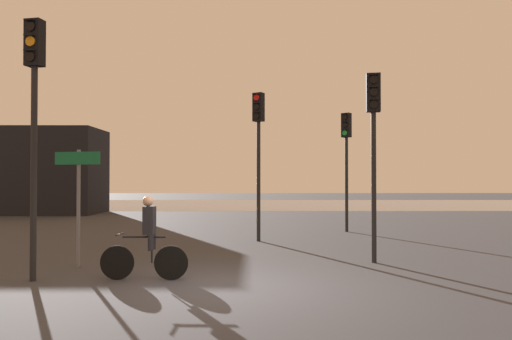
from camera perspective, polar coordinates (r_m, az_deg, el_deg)
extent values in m
plane|color=#333338|center=(9.10, -3.00, -13.40)|extent=(120.00, 120.00, 0.00)
cube|color=slate|center=(38.24, -1.02, -3.95)|extent=(80.00, 16.00, 0.01)
cube|color=black|center=(30.90, -24.58, -0.13)|extent=(8.02, 4.00, 4.78)
cylinder|color=black|center=(15.66, 0.29, -1.28)|extent=(0.12, 0.12, 3.76)
cube|color=black|center=(15.83, 0.29, 7.19)|extent=(0.40, 0.37, 0.90)
cylinder|color=red|center=(15.75, 0.05, 8.30)|extent=(0.18, 0.12, 0.19)
cube|color=black|center=(15.75, 0.01, 8.70)|extent=(0.22, 0.20, 0.02)
cylinder|color=black|center=(15.71, 0.05, 7.25)|extent=(0.18, 0.12, 0.19)
cube|color=black|center=(15.71, 0.01, 7.66)|extent=(0.22, 0.20, 0.02)
cylinder|color=black|center=(15.67, 0.05, 6.20)|extent=(0.18, 0.12, 0.19)
cube|color=black|center=(15.67, 0.01, 6.61)|extent=(0.22, 0.20, 0.02)
cylinder|color=black|center=(18.75, 10.31, -1.63)|extent=(0.12, 0.12, 3.50)
cube|color=black|center=(18.86, 10.29, 5.06)|extent=(0.40, 0.39, 0.90)
cylinder|color=black|center=(18.77, 10.10, 5.97)|extent=(0.17, 0.14, 0.19)
cube|color=black|center=(18.77, 10.07, 6.31)|extent=(0.22, 0.21, 0.02)
cylinder|color=black|center=(18.74, 10.10, 5.09)|extent=(0.17, 0.14, 0.19)
cube|color=black|center=(18.73, 10.07, 5.44)|extent=(0.22, 0.21, 0.02)
cylinder|color=green|center=(18.71, 10.10, 4.21)|extent=(0.17, 0.14, 0.19)
cube|color=black|center=(18.70, 10.07, 4.55)|extent=(0.22, 0.21, 0.02)
cylinder|color=black|center=(10.46, -24.06, -0.34)|extent=(0.12, 0.12, 4.12)
cube|color=black|center=(10.78, -23.96, 13.12)|extent=(0.36, 0.30, 0.90)
cylinder|color=black|center=(10.75, -24.38, 14.76)|extent=(0.19, 0.07, 0.19)
cube|color=black|center=(10.76, -24.44, 15.35)|extent=(0.21, 0.16, 0.02)
cylinder|color=orange|center=(10.67, -24.39, 13.26)|extent=(0.19, 0.07, 0.19)
cube|color=black|center=(10.69, -24.45, 13.86)|extent=(0.21, 0.16, 0.02)
cylinder|color=black|center=(10.61, -24.40, 11.75)|extent=(0.19, 0.07, 0.19)
cube|color=black|center=(10.62, -24.46, 12.34)|extent=(0.21, 0.16, 0.02)
cylinder|color=black|center=(11.97, 13.30, -1.91)|extent=(0.12, 0.12, 3.52)
cube|color=black|center=(12.14, 13.26, 8.59)|extent=(0.35, 0.29, 0.90)
cylinder|color=black|center=(12.06, 13.31, 10.05)|extent=(0.19, 0.06, 0.19)
cube|color=black|center=(12.06, 13.31, 10.58)|extent=(0.21, 0.15, 0.02)
cylinder|color=black|center=(12.01, 13.31, 8.69)|extent=(0.19, 0.06, 0.19)
cube|color=black|center=(12.01, 13.32, 9.23)|extent=(0.21, 0.15, 0.02)
cylinder|color=black|center=(11.96, 13.32, 7.33)|extent=(0.19, 0.06, 0.19)
cube|color=black|center=(11.96, 13.33, 7.86)|extent=(0.21, 0.15, 0.02)
cylinder|color=slate|center=(11.75, -19.63, -4.14)|extent=(0.08, 0.08, 2.60)
cube|color=#116038|center=(11.69, -19.74, 1.28)|extent=(1.08, 0.28, 0.28)
cylinder|color=black|center=(10.16, -15.59, -10.17)|extent=(0.66, 0.06, 0.66)
cylinder|color=black|center=(9.91, -9.68, -10.43)|extent=(0.66, 0.06, 0.66)
cylinder|color=black|center=(9.95, -12.66, -7.47)|extent=(0.84, 0.07, 0.04)
cylinder|color=black|center=(9.94, -11.82, -8.78)|extent=(0.04, 0.04, 0.55)
cylinder|color=black|center=(10.07, -15.30, -7.09)|extent=(0.05, 0.46, 0.03)
cylinder|color=black|center=(10.01, -11.68, -7.15)|extent=(0.11, 0.11, 0.60)
cylinder|color=black|center=(9.81, -11.95, -7.27)|extent=(0.11, 0.11, 0.60)
cube|color=black|center=(9.90, -12.09, -5.64)|extent=(0.21, 0.31, 0.54)
sphere|color=tan|center=(9.88, -12.25, -3.50)|extent=(0.20, 0.20, 0.20)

